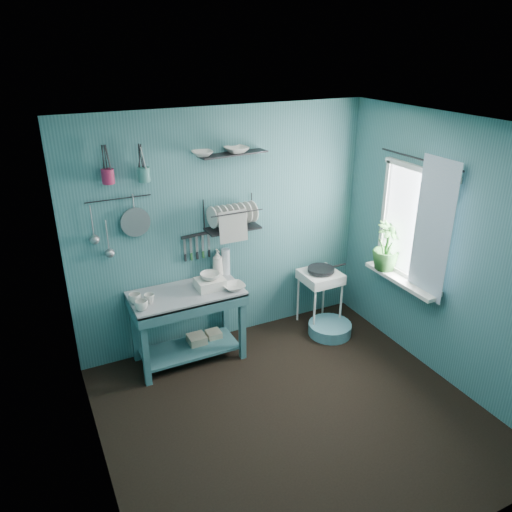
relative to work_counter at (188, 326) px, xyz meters
name	(u,v)px	position (x,y,z in m)	size (l,w,h in m)	color
floor	(293,415)	(0.54, -1.21, -0.39)	(3.20, 3.20, 0.00)	black
ceiling	(304,129)	(0.54, -1.21, 2.11)	(3.20, 3.20, 0.00)	silver
wall_back	(224,230)	(0.54, 0.29, 0.86)	(3.20, 3.20, 0.00)	#34666A
wall_front	(438,405)	(0.54, -2.71, 0.86)	(3.20, 3.20, 0.00)	#34666A
wall_left	(89,339)	(-1.06, -1.21, 0.86)	(3.00, 3.00, 0.00)	#34666A
wall_right	(448,255)	(2.14, -1.21, 0.86)	(3.00, 3.00, 0.00)	#34666A
work_counter	(188,326)	(0.00, 0.00, 0.00)	(1.10, 0.55, 0.78)	#2E5B61
mug_left	(141,305)	(-0.48, -0.16, 0.44)	(0.12, 0.12, 0.10)	silver
mug_mid	(149,299)	(-0.38, -0.06, 0.44)	(0.10, 0.10, 0.09)	silver
mug_right	(135,298)	(-0.50, 0.00, 0.44)	(0.12, 0.12, 0.10)	silver
wash_tub	(210,283)	(0.25, -0.02, 0.44)	(0.28, 0.22, 0.10)	silver
tub_bowl	(210,276)	(0.25, -0.02, 0.52)	(0.20, 0.20, 0.06)	silver
soap_bottle	(218,263)	(0.42, 0.20, 0.54)	(0.12, 0.12, 0.30)	silver
water_bottle	(226,261)	(0.52, 0.22, 0.53)	(0.09, 0.09, 0.28)	silver
counter_bowl	(234,287)	(0.45, -0.15, 0.42)	(0.22, 0.22, 0.05)	silver
hotplate_stand	(319,298)	(1.58, 0.00, -0.06)	(0.41, 0.41, 0.66)	white
frying_pan	(321,269)	(1.58, 0.00, 0.31)	(0.30, 0.30, 0.04)	black
knife_strip	(196,235)	(0.22, 0.26, 0.87)	(0.32, 0.02, 0.03)	black
dish_rack	(233,214)	(0.58, 0.16, 1.06)	(0.55, 0.24, 0.32)	black
upper_shelf	(233,154)	(0.61, 0.19, 1.66)	(0.70, 0.18, 0.01)	black
shelf_bowl_left	(203,158)	(0.30, 0.19, 1.65)	(0.20, 0.20, 0.05)	silver
shelf_bowl_right	(237,153)	(0.65, 0.19, 1.67)	(0.23, 0.23, 0.06)	silver
utensil_cup_magenta	(108,176)	(-0.58, 0.21, 1.57)	(0.11, 0.11, 0.13)	#9C1C43
utensil_cup_teal	(144,175)	(-0.26, 0.21, 1.55)	(0.11, 0.11, 0.13)	#387670
colander	(135,222)	(-0.37, 0.24, 1.11)	(0.28, 0.28, 0.03)	gray
ladle_outer	(92,221)	(-0.76, 0.25, 1.17)	(0.01, 0.01, 0.30)	gray
ladle_inner	(107,235)	(-0.64, 0.25, 1.01)	(0.01, 0.01, 0.30)	gray
hook_rail	(118,199)	(-0.50, 0.26, 1.34)	(0.01, 0.01, 0.60)	black
window_glass	(414,224)	(2.12, -0.76, 1.01)	(1.10, 1.10, 0.00)	white
windowsill	(401,280)	(2.04, -0.76, 0.42)	(0.16, 0.95, 0.04)	white
curtain	(432,230)	(2.06, -1.06, 1.06)	(1.35, 1.35, 0.00)	silver
curtain_rod	(420,159)	(2.08, -0.76, 1.66)	(0.02, 0.02, 1.05)	black
potted_plant	(387,246)	(2.04, -0.51, 0.70)	(0.29, 0.29, 0.52)	#275C24
storage_tin_large	(197,345)	(0.10, 0.05, -0.28)	(0.18, 0.18, 0.22)	gray
storage_tin_small	(214,339)	(0.30, 0.08, -0.29)	(0.15, 0.15, 0.20)	gray
floor_basin	(330,329)	(1.58, -0.24, -0.33)	(0.48, 0.48, 0.13)	teal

